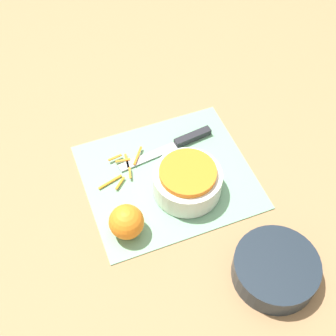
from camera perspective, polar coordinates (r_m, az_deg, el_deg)
name	(u,v)px	position (r m, az deg, el deg)	size (l,w,h in m)	color
ground_plane	(168,177)	(1.12, 0.00, -1.10)	(4.00, 4.00, 0.00)	#9E754C
cutting_board	(168,176)	(1.12, 0.00, -1.01)	(0.39, 0.34, 0.01)	#75AD84
bowl_speckled	(187,181)	(1.06, 2.38, -1.56)	(0.16, 0.16, 0.07)	silver
bowl_dark	(275,269)	(0.99, 12.95, -11.93)	(0.17, 0.17, 0.05)	#1E2833
knife	(182,141)	(1.17, 1.73, 3.26)	(0.25, 0.05, 0.02)	#232328
orange_left	(126,222)	(1.00, -5.09, -6.56)	(0.08, 0.08, 0.08)	orange
peel_pile	(123,168)	(1.13, -5.49, 0.04)	(0.14, 0.10, 0.01)	orange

